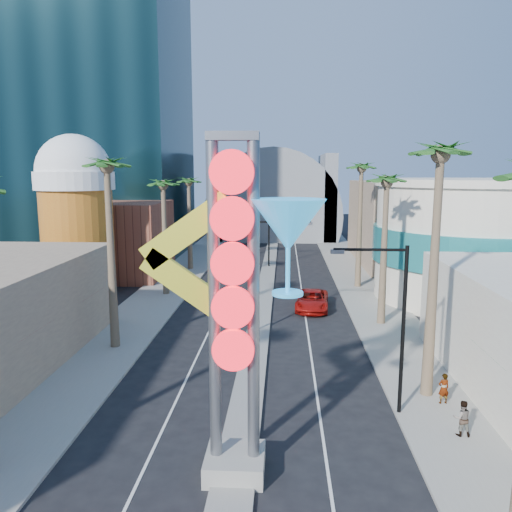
{
  "coord_description": "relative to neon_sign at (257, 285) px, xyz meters",
  "views": [
    {
      "loc": [
        1.75,
        -14.07,
        11.22
      ],
      "look_at": [
        -0.15,
        19.74,
        5.47
      ],
      "focal_mm": 35.0,
      "sensor_mm": 36.0,
      "label": 1
    }
  ],
  "objects": [
    {
      "name": "sidewalk_west",
      "position": [
        -10.32,
        32.04,
        -7.23
      ],
      "size": [
        5.0,
        100.0,
        0.15
      ],
      "primitive_type": "cube",
      "color": "gray",
      "rests_on": "ground"
    },
    {
      "name": "sidewalk_east",
      "position": [
        8.68,
        32.04,
        -7.23
      ],
      "size": [
        5.0,
        100.0,
        0.15
      ],
      "primitive_type": "cube",
      "color": "gray",
      "rests_on": "ground"
    },
    {
      "name": "median",
      "position": [
        -0.82,
        35.04,
        -7.23
      ],
      "size": [
        1.6,
        84.0,
        0.15
      ],
      "primitive_type": "cube",
      "color": "gray",
      "rests_on": "ground"
    },
    {
      "name": "hotel_tower",
      "position": [
        -22.82,
        49.04,
        17.69
      ],
      "size": [
        20.0,
        20.0,
        50.0
      ],
      "primitive_type": "cube",
      "color": "black",
      "rests_on": "ground"
    },
    {
      "name": "brick_filler_west",
      "position": [
        -16.82,
        35.04,
        -3.31
      ],
      "size": [
        10.0,
        10.0,
        8.0
      ],
      "primitive_type": "cube",
      "color": "brown",
      "rests_on": "ground"
    },
    {
      "name": "filler_east",
      "position": [
        15.18,
        45.04,
        -2.31
      ],
      "size": [
        10.0,
        20.0,
        10.0
      ],
      "primitive_type": "cube",
      "color": "#92755E",
      "rests_on": "ground"
    },
    {
      "name": "beer_mug",
      "position": [
        -17.82,
        27.04,
        0.54
      ],
      "size": [
        7.0,
        7.0,
        14.5
      ],
      "color": "#BA4E18",
      "rests_on": "ground"
    },
    {
      "name": "turquoise_building",
      "position": [
        17.18,
        27.04,
        -2.06
      ],
      "size": [
        16.6,
        16.6,
        10.6
      ],
      "color": "beige",
      "rests_on": "ground"
    },
    {
      "name": "canopy",
      "position": [
        -0.82,
        69.04,
        -3.0
      ],
      "size": [
        22.0,
        16.0,
        22.0
      ],
      "color": "slate",
      "rests_on": "ground"
    },
    {
      "name": "neon_sign",
      "position": [
        0.0,
        0.0,
        0.0
      ],
      "size": [
        6.53,
        2.6,
        12.55
      ],
      "color": "gray",
      "rests_on": "ground"
    },
    {
      "name": "streetlight_0",
      "position": [
        -0.27,
        17.04,
        -2.43
      ],
      "size": [
        3.79,
        0.25,
        8.0
      ],
      "color": "black",
      "rests_on": "ground"
    },
    {
      "name": "streetlight_1",
      "position": [
        -1.36,
        41.04,
        -2.43
      ],
      "size": [
        3.79,
        0.25,
        8.0
      ],
      "color": "black",
      "rests_on": "ground"
    },
    {
      "name": "streetlight_2",
      "position": [
        5.91,
        5.04,
        -2.47
      ],
      "size": [
        3.45,
        0.25,
        8.0
      ],
      "color": "black",
      "rests_on": "ground"
    },
    {
      "name": "palm_1",
      "position": [
        -9.82,
        13.04,
        3.52
      ],
      "size": [
        2.4,
        2.4,
        12.7
      ],
      "color": "brown",
      "rests_on": "ground"
    },
    {
      "name": "palm_2",
      "position": [
        -9.82,
        27.04,
        2.17
      ],
      "size": [
        2.4,
        2.4,
        11.2
      ],
      "color": "brown",
      "rests_on": "ground"
    },
    {
      "name": "palm_3",
      "position": [
        -9.82,
        39.04,
        2.17
      ],
      "size": [
        2.4,
        2.4,
        11.2
      ],
      "color": "brown",
      "rests_on": "ground"
    },
    {
      "name": "palm_5",
      "position": [
        8.18,
        7.04,
        3.96
      ],
      "size": [
        2.4,
        2.4,
        13.2
      ],
      "color": "brown",
      "rests_on": "ground"
    },
    {
      "name": "palm_6",
      "position": [
        8.18,
        19.04,
        2.62
      ],
      "size": [
        2.4,
        2.4,
        11.7
      ],
      "color": "brown",
      "rests_on": "ground"
    },
    {
      "name": "palm_7",
      "position": [
        8.18,
        31.04,
        3.52
      ],
      "size": [
        2.4,
        2.4,
        12.7
      ],
      "color": "brown",
      "rests_on": "ground"
    },
    {
      "name": "red_pickup",
      "position": [
        3.3,
        22.93,
        -6.53
      ],
      "size": [
        3.05,
        5.79,
        1.55
      ],
      "primitive_type": "imported",
      "rotation": [
        0.0,
        0.0,
        -0.09
      ],
      "color": "#AB110D",
      "rests_on": "ground"
    },
    {
      "name": "pedestrian_a",
      "position": [
        8.69,
        6.03,
        -6.4
      ],
      "size": [
        0.62,
        0.47,
        1.52
      ],
      "primitive_type": "imported",
      "rotation": [
        0.0,
        0.0,
        3.35
      ],
      "color": "gray",
      "rests_on": "sidewalk_east"
    },
    {
      "name": "pedestrian_b",
      "position": [
        8.54,
        3.06,
        -6.38
      ],
      "size": [
        0.78,
        0.62,
        1.55
      ],
      "primitive_type": "imported",
      "rotation": [
        0.0,
        0.0,
        3.09
      ],
      "color": "gray",
      "rests_on": "sidewalk_east"
    }
  ]
}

